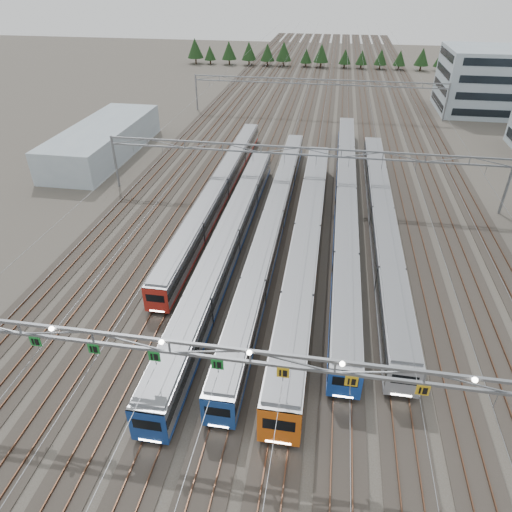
% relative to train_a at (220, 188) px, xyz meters
% --- Properties ---
extents(ground, '(400.00, 400.00, 0.00)m').
position_rel_train_a_xyz_m(ground, '(11.25, -37.63, -1.90)').
color(ground, '#47423A').
rests_on(ground, ground).
extents(track_bed, '(54.00, 260.00, 5.42)m').
position_rel_train_a_xyz_m(track_bed, '(11.25, 62.37, -0.41)').
color(track_bed, '#2D2823').
rests_on(track_bed, ground).
extents(train_a, '(2.54, 53.49, 3.30)m').
position_rel_train_a_xyz_m(train_a, '(0.00, 0.00, 0.00)').
color(train_a, black).
rests_on(train_a, ground).
extents(train_b, '(2.83, 51.52, 3.68)m').
position_rel_train_a_xyz_m(train_b, '(4.50, -14.84, 0.19)').
color(train_b, black).
rests_on(train_b, ground).
extents(train_c, '(2.59, 60.02, 3.36)m').
position_rel_train_a_xyz_m(train_c, '(9.00, -8.58, 0.03)').
color(train_c, black).
rests_on(train_c, ground).
extents(train_d, '(3.09, 53.01, 4.03)m').
position_rel_train_a_xyz_m(train_d, '(13.50, -12.75, 0.37)').
color(train_d, black).
rests_on(train_d, ground).
extents(train_e, '(2.69, 67.71, 3.51)m').
position_rel_train_a_xyz_m(train_e, '(18.00, -0.48, 0.10)').
color(train_e, black).
rests_on(train_e, ground).
extents(train_f, '(2.76, 54.96, 3.59)m').
position_rel_train_a_xyz_m(train_f, '(22.50, -5.96, 0.15)').
color(train_f, black).
rests_on(train_f, ground).
extents(gantry_near, '(56.36, 0.61, 8.08)m').
position_rel_train_a_xyz_m(gantry_near, '(11.20, -37.75, 5.19)').
color(gantry_near, gray).
rests_on(gantry_near, ground).
extents(gantry_mid, '(56.36, 0.36, 8.00)m').
position_rel_train_a_xyz_m(gantry_mid, '(11.25, 2.37, 4.49)').
color(gantry_mid, gray).
rests_on(gantry_mid, ground).
extents(gantry_far, '(56.36, 0.36, 8.00)m').
position_rel_train_a_xyz_m(gantry_far, '(11.25, 47.37, 4.49)').
color(gantry_far, gray).
rests_on(gantry_far, ground).
extents(depot_bldg_north, '(22.00, 18.00, 13.73)m').
position_rel_train_a_xyz_m(depot_bldg_north, '(50.33, 57.10, 4.97)').
color(depot_bldg_north, '#98A9B5').
rests_on(depot_bldg_north, ground).
extents(west_shed, '(10.00, 30.00, 5.30)m').
position_rel_train_a_xyz_m(west_shed, '(-24.86, 15.06, 0.75)').
color(west_shed, '#98A9B5').
rests_on(west_shed, ground).
extents(treeline, '(87.50, 5.60, 7.02)m').
position_rel_train_a_xyz_m(treeline, '(7.20, 105.06, 2.33)').
color(treeline, '#332114').
rests_on(treeline, ground).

